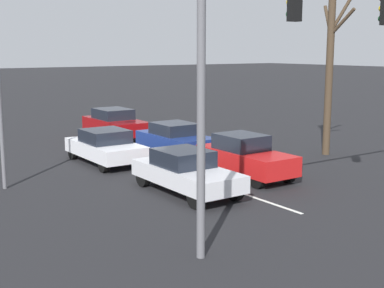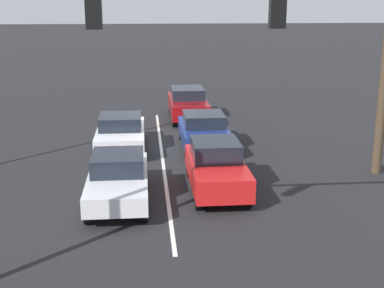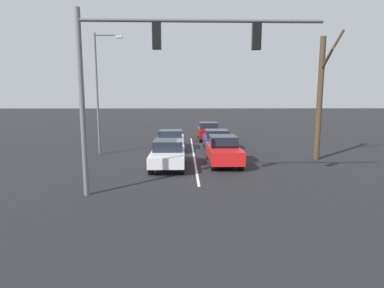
# 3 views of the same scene
# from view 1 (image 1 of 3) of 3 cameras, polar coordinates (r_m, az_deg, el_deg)

# --- Properties ---
(ground_plane) EXTENTS (240.00, 240.00, 0.00)m
(ground_plane) POSITION_cam_1_polar(r_m,az_deg,el_deg) (24.72, -6.37, -1.30)
(ground_plane) COLOR black
(lane_stripe_left_divider) EXTENTS (0.12, 16.64, 0.01)m
(lane_stripe_left_divider) POSITION_cam_1_polar(r_m,az_deg,el_deg) (22.74, -3.59, -2.24)
(lane_stripe_left_divider) COLOR silver
(lane_stripe_left_divider) RESTS_ON ground_plane
(car_red_leftlane_front) EXTENTS (1.74, 4.19, 1.63)m
(car_red_leftlane_front) POSITION_cam_1_polar(r_m,az_deg,el_deg) (20.55, 5.65, -1.31)
(car_red_leftlane_front) COLOR red
(car_red_leftlane_front) RESTS_ON ground_plane
(car_silver_midlane_front) EXTENTS (1.81, 4.49, 1.48)m
(car_silver_midlane_front) POSITION_cam_1_polar(r_m,az_deg,el_deg) (18.19, -0.68, -2.93)
(car_silver_midlane_front) COLOR silver
(car_silver_midlane_front) RESTS_ON ground_plane
(car_white_midlane_second) EXTENTS (1.95, 4.32, 1.47)m
(car_white_midlane_second) POSITION_cam_1_polar(r_m,az_deg,el_deg) (23.23, -9.23, -0.23)
(car_white_midlane_second) COLOR silver
(car_white_midlane_second) RESTS_ON ground_plane
(car_navy_leftlane_second) EXTENTS (1.90, 4.23, 1.49)m
(car_navy_leftlane_second) POSITION_cam_1_polar(r_m,az_deg,el_deg) (24.76, -1.79, 0.59)
(car_navy_leftlane_second) COLOR navy
(car_navy_leftlane_second) RESTS_ON ground_plane
(car_maroon_leftlane_third) EXTENTS (1.88, 4.65, 1.62)m
(car_maroon_leftlane_third) POSITION_cam_1_polar(r_m,az_deg,el_deg) (29.71, -8.25, 2.19)
(car_maroon_leftlane_third) COLOR maroon
(car_maroon_leftlane_third) RESTS_ON ground_plane
(traffic_signal_gantry) EXTENTS (9.05, 0.37, 6.99)m
(traffic_signal_gantry) POSITION_cam_1_polar(r_m,az_deg,el_deg) (13.64, 9.93, 10.77)
(traffic_signal_gantry) COLOR slate
(traffic_signal_gantry) RESTS_ON ground_plane
(street_lamp_right_shoulder) EXTENTS (1.89, 0.24, 8.05)m
(street_lamp_right_shoulder) POSITION_cam_1_polar(r_m,az_deg,el_deg) (19.49, -19.55, 8.87)
(street_lamp_right_shoulder) COLOR slate
(street_lamp_right_shoulder) RESTS_ON ground_plane
(bare_tree_near) EXTENTS (1.08, 2.02, 7.69)m
(bare_tree_near) POSITION_cam_1_polar(r_m,az_deg,el_deg) (25.33, 14.55, 7.97)
(bare_tree_near) COLOR #423323
(bare_tree_near) RESTS_ON ground_plane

